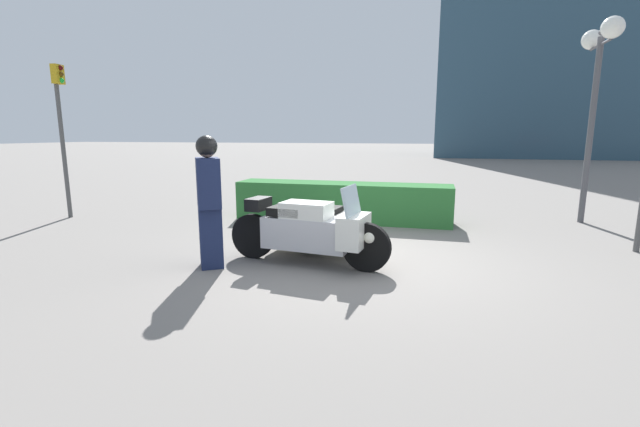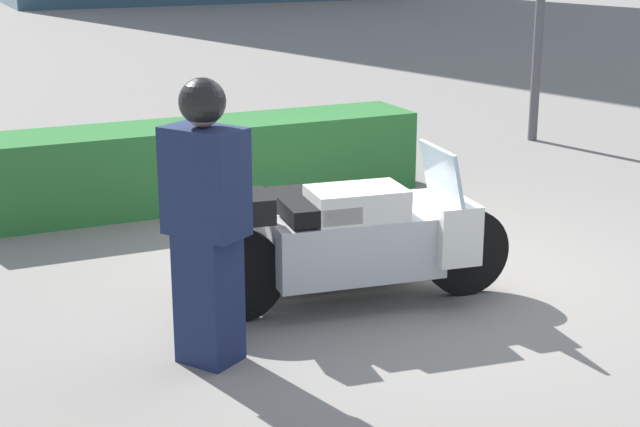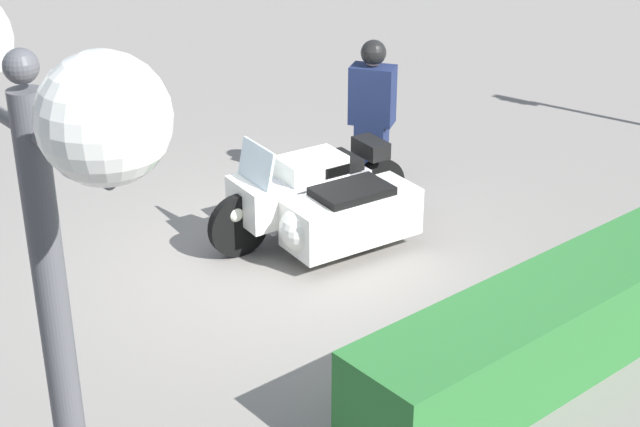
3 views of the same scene
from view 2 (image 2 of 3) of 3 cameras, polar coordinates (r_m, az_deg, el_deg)
The scene contains 4 objects.
ground_plane at distance 7.90m, azimuth 5.86°, elevation -3.70°, with size 160.00×160.00×0.00m, color slate.
police_motorcycle at distance 7.39m, azimuth 1.63°, elevation -1.15°, with size 2.43×1.39×1.16m.
officer_rider at distance 6.11m, azimuth -6.64°, elevation -0.18°, with size 0.52×0.58×1.83m.
hedge_bush_curbside at distance 9.97m, azimuth -7.13°, elevation 2.93°, with size 4.60×0.84×0.82m, color #28662D.
Camera 2 is at (-3.81, -6.38, 2.68)m, focal length 55.00 mm.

